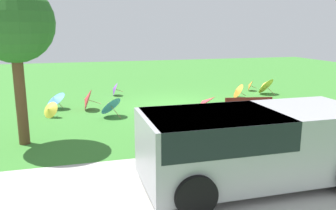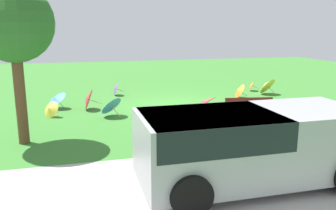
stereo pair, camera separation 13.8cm
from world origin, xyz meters
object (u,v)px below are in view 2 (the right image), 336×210
Objects in this scene: parasol_yellow_1 at (266,85)px; parasol_purple_1 at (115,89)px; van_dark at (245,141)px; parasol_red_1 at (87,99)px; parasol_blue_1 at (56,98)px; shade_tree at (14,24)px; parasol_purple_0 at (270,101)px; parasol_red_0 at (204,102)px; parasol_orange_1 at (238,91)px; parasol_yellow_0 at (50,109)px; parasol_blue_0 at (110,104)px; park_bench at (247,110)px; parasol_orange_0 at (251,85)px.

parasol_yellow_1 reaches higher than parasol_purple_1.
parasol_yellow_1 is at bearing -122.77° from van_dark.
parasol_red_1 is 1.32× the size of parasol_purple_1.
shade_tree is at bearing 80.90° from parasol_blue_1.
shade_tree is 5.31× the size of parasol_purple_0.
parasol_purple_0 is (-3.91, -5.51, -0.49)m from van_dark.
parasol_blue_1 is at bearing -63.48° from van_dark.
parasol_blue_1 is (5.26, -2.56, -0.08)m from parasol_red_0.
van_dark is 9.15m from parasol_orange_1.
parasol_yellow_0 is at bearing 84.09° from parasol_blue_1.
parasol_orange_1 is 1.13× the size of parasol_purple_1.
parasol_blue_0 reaches higher than parasol_purple_0.
parasol_red_0 is at bearing -164.74° from shade_tree.
parasol_red_1 is at bearing 5.40° from parasol_orange_1.
van_dark reaches higher than park_bench.
parasol_blue_1 is at bearing -31.37° from park_bench.
shade_tree is 6.73m from parasol_red_0.
parasol_purple_1 is at bearing -99.10° from parasol_blue_0.
parasol_yellow_1 is (-3.36, -4.53, -0.02)m from park_bench.
van_dark is 1.07× the size of shade_tree.
van_dark is at bearing 61.61° from park_bench.
parasol_purple_0 is (-8.09, 1.24, 0.11)m from parasol_yellow_0.
parasol_blue_1 is at bearing -22.27° from parasol_red_1.
van_dark is 5.69m from parasol_red_0.
parasol_yellow_1 is 1.81m from parasol_orange_1.
parasol_red_0 is at bearing 167.43° from parasol_yellow_0.
parasol_blue_0 is at bearing 17.95° from parasol_orange_1.
parasol_purple_0 is 8.36m from parasol_blue_1.
parasol_red_0 is 1.52× the size of parasol_purple_0.
parasol_red_1 is (6.75, -2.10, 0.01)m from parasol_purple_0.
parasol_purple_0 is at bearing -141.90° from park_bench.
parasol_blue_1 is at bearing -95.91° from parasol_yellow_0.
parasol_red_0 is at bearing 45.02° from parasol_orange_1.
parasol_yellow_0 is 8.24m from parasol_orange_1.
parasol_red_0 reaches higher than parasol_purple_0.
parasol_purple_0 is (-5.99, 0.80, -0.03)m from parasol_blue_0.
parasol_red_0 is 1.79× the size of parasol_purple_1.
parasol_orange_0 is at bearing -170.06° from parasol_blue_1.
parasol_yellow_0 is at bearing 11.65° from parasol_yellow_1.
parasol_orange_1 is at bearing -162.05° from parasol_blue_0.
shade_tree is (7.00, 0.31, 2.77)m from park_bench.
parasol_yellow_0 is 1.60m from parasol_red_1.
van_dark is at bearing 54.64° from parasol_purple_0.
parasol_orange_1 is (-8.10, -1.50, 0.04)m from parasol_yellow_0.
park_bench is at bearing 146.72° from parasol_red_1.
shade_tree reaches higher than park_bench.
van_dark is 4.84m from park_bench.
parasol_blue_0 is 0.87× the size of parasol_red_0.
van_dark is 4.28× the size of parasol_blue_0.
parasol_orange_0 is at bearing -74.54° from parasol_yellow_1.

